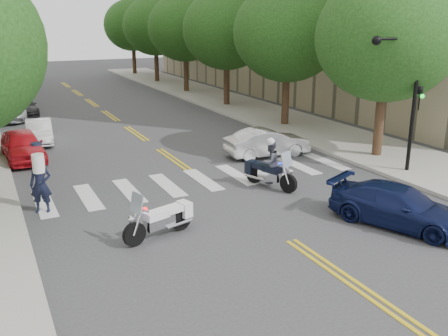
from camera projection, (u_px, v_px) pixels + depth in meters
ground at (291, 241)px, 14.86m from camera, size 140.00×140.00×0.00m
sidewalk_right at (235, 104)px, 37.75m from camera, size 5.00×60.00×0.15m
tree_r_0 at (387, 37)px, 22.13m from camera, size 6.40×6.40×8.45m
tree_r_1 at (288, 32)px, 29.00m from camera, size 6.40×6.40×8.45m
tree_r_2 at (227, 30)px, 35.87m from camera, size 6.40×6.40×8.45m
tree_r_3 at (185, 28)px, 42.74m from camera, size 6.40×6.40×8.45m
tree_r_4 at (155, 26)px, 49.62m from camera, size 6.40×6.40×8.45m
tree_r_5 at (132, 25)px, 56.49m from camera, size 6.40×6.40×8.45m
traffic_signal_pole at (407, 86)px, 20.05m from camera, size 2.82×0.42×6.00m
motorcycle_police at (269, 165)px, 19.35m from camera, size 1.14×2.37×1.99m
motorcycle_parked at (164, 218)px, 15.09m from camera, size 2.38×1.07×1.58m
officer_standing at (41, 185)px, 16.79m from camera, size 0.84×0.70×1.97m
convertible at (267, 143)px, 23.77m from camera, size 4.14×1.68×1.34m
sedan_blue at (399, 206)px, 15.81m from camera, size 3.43×4.78×1.28m
parked_car_a at (22, 145)px, 23.09m from camera, size 1.89×4.22×1.41m
parked_car_b at (39, 132)px, 26.35m from camera, size 1.59×3.76×1.21m
parked_car_c at (7, 110)px, 32.20m from camera, size 2.43×4.88×1.33m
parked_car_d at (24, 107)px, 33.84m from camera, size 1.73×4.06×1.17m
parked_car_e at (15, 93)px, 40.01m from camera, size 1.55×3.56×1.20m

